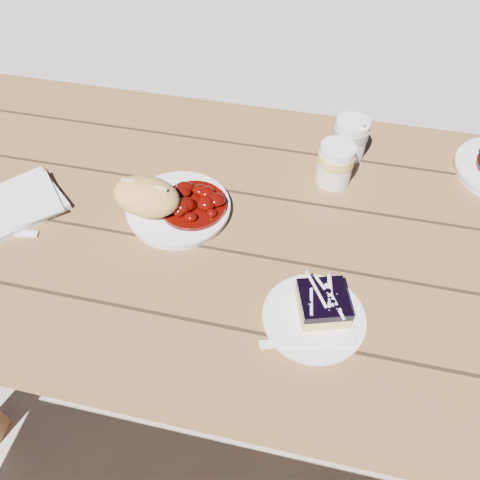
% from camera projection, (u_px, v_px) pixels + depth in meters
% --- Properties ---
extents(ground, '(60.00, 60.00, 0.00)m').
position_uv_depth(ground, '(300.00, 390.00, 1.48)').
color(ground, '#AFA99E').
rests_on(ground, ground).
extents(picnic_table, '(2.00, 1.55, 0.75)m').
position_uv_depth(picnic_table, '(326.00, 285.00, 1.03)').
color(picnic_table, brown).
rests_on(picnic_table, ground).
extents(main_plate, '(0.20, 0.20, 0.02)m').
position_uv_depth(main_plate, '(179.00, 209.00, 0.95)').
color(main_plate, white).
rests_on(main_plate, picnic_table).
extents(goulash_stew, '(0.14, 0.14, 0.04)m').
position_uv_depth(goulash_stew, '(193.00, 199.00, 0.93)').
color(goulash_stew, '#510602').
rests_on(goulash_stew, main_plate).
extents(bread_roll, '(0.15, 0.11, 0.07)m').
position_uv_depth(bread_roll, '(147.00, 196.00, 0.91)').
color(bread_roll, '#D7A752').
rests_on(bread_roll, main_plate).
extents(dessert_plate, '(0.17, 0.17, 0.01)m').
position_uv_depth(dessert_plate, '(314.00, 318.00, 0.79)').
color(dessert_plate, white).
rests_on(dessert_plate, picnic_table).
extents(blueberry_cake, '(0.10, 0.10, 0.05)m').
position_uv_depth(blueberry_cake, '(323.00, 303.00, 0.78)').
color(blueberry_cake, '#ECCE80').
rests_on(blueberry_cake, dessert_plate).
extents(fork_dessert, '(0.16, 0.07, 0.00)m').
position_uv_depth(fork_dessert, '(298.00, 343.00, 0.75)').
color(fork_dessert, white).
rests_on(fork_dessert, dessert_plate).
extents(coffee_cup, '(0.07, 0.07, 0.09)m').
position_uv_depth(coffee_cup, '(350.00, 138.00, 1.04)').
color(coffee_cup, white).
rests_on(coffee_cup, picnic_table).
extents(napkin_stack, '(0.21, 0.21, 0.01)m').
position_uv_depth(napkin_stack, '(22.00, 202.00, 0.96)').
color(napkin_stack, white).
rests_on(napkin_stack, picnic_table).
extents(fork_table, '(0.16, 0.05, 0.00)m').
position_uv_depth(fork_table, '(6.00, 233.00, 0.92)').
color(fork_table, white).
rests_on(fork_table, picnic_table).
extents(second_cup, '(0.07, 0.07, 0.09)m').
position_uv_depth(second_cup, '(335.00, 164.00, 0.98)').
color(second_cup, white).
rests_on(second_cup, picnic_table).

